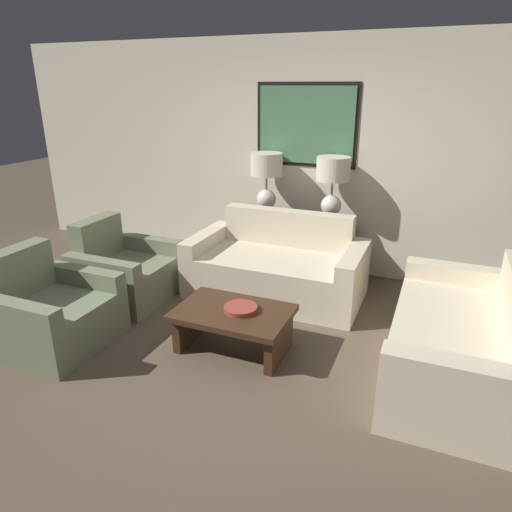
# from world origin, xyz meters

# --- Properties ---
(ground_plane) EXTENTS (20.00, 20.00, 0.00)m
(ground_plane) POSITION_xyz_m (0.00, 0.00, 0.00)
(ground_plane) COLOR brown
(back_wall) EXTENTS (7.91, 0.12, 2.65)m
(back_wall) POSITION_xyz_m (0.00, 2.49, 1.33)
(back_wall) COLOR beige
(back_wall) RESTS_ON ground_plane
(console_table) EXTENTS (1.23, 0.39, 0.72)m
(console_table) POSITION_xyz_m (0.00, 2.22, 0.36)
(console_table) COLOR #332319
(console_table) RESTS_ON ground_plane
(table_lamp_left) EXTENTS (0.37, 0.37, 0.68)m
(table_lamp_left) POSITION_xyz_m (-0.39, 2.22, 1.16)
(table_lamp_left) COLOR silver
(table_lamp_left) RESTS_ON console_table
(table_lamp_right) EXTENTS (0.37, 0.37, 0.68)m
(table_lamp_right) POSITION_xyz_m (0.39, 2.22, 1.16)
(table_lamp_right) COLOR silver
(table_lamp_right) RESTS_ON console_table
(couch_by_back_wall) EXTENTS (1.81, 0.95, 0.85)m
(couch_by_back_wall) POSITION_xyz_m (0.00, 1.55, 0.29)
(couch_by_back_wall) COLOR beige
(couch_by_back_wall) RESTS_ON ground_plane
(couch_by_side) EXTENTS (0.95, 1.81, 0.85)m
(couch_by_side) POSITION_xyz_m (1.82, 0.68, 0.29)
(couch_by_side) COLOR beige
(couch_by_side) RESTS_ON ground_plane
(coffee_table) EXTENTS (0.95, 0.64, 0.37)m
(coffee_table) POSITION_xyz_m (0.04, 0.36, 0.27)
(coffee_table) COLOR #3D2616
(coffee_table) RESTS_ON ground_plane
(decorative_bowl) EXTENTS (0.28, 0.28, 0.04)m
(decorative_bowl) POSITION_xyz_m (0.11, 0.37, 0.39)
(decorative_bowl) COLOR #93382D
(decorative_bowl) RESTS_ON coffee_table
(armchair_near_back_wall) EXTENTS (0.86, 0.88, 0.84)m
(armchair_near_back_wall) POSITION_xyz_m (-1.46, 0.85, 0.28)
(armchair_near_back_wall) COLOR #707A5B
(armchair_near_back_wall) RESTS_ON ground_plane
(armchair_near_camera) EXTENTS (0.86, 0.88, 0.84)m
(armchair_near_camera) POSITION_xyz_m (-1.46, -0.14, 0.28)
(armchair_near_camera) COLOR #707A5B
(armchair_near_camera) RESTS_ON ground_plane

